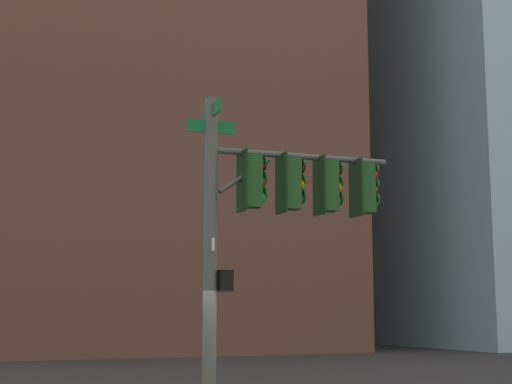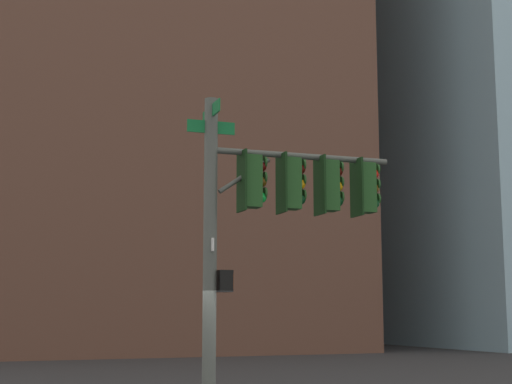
# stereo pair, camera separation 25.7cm
# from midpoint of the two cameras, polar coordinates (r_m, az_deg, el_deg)

# --- Properties ---
(signal_pole_assembly) EXTENTS (4.17, 1.13, 6.12)m
(signal_pole_assembly) POSITION_cam_midpoint_polar(r_m,az_deg,el_deg) (14.93, 0.80, -1.28)
(signal_pole_assembly) COLOR #4C514C
(signal_pole_assembly) RESTS_ON ground_plane
(building_brick_nearside) EXTENTS (27.65, 18.21, 39.00)m
(building_brick_nearside) POSITION_cam_midpoint_polar(r_m,az_deg,el_deg) (48.70, -12.41, 12.39)
(building_brick_nearside) COLOR brown
(building_brick_nearside) RESTS_ON ground_plane
(building_brick_midblock) EXTENTS (19.36, 14.03, 44.82)m
(building_brick_midblock) POSITION_cam_midpoint_polar(r_m,az_deg,el_deg) (66.00, 3.85, 9.19)
(building_brick_midblock) COLOR #4C3328
(building_brick_midblock) RESTS_ON ground_plane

